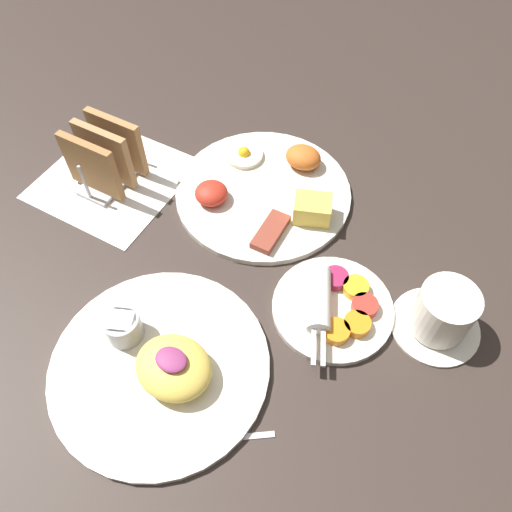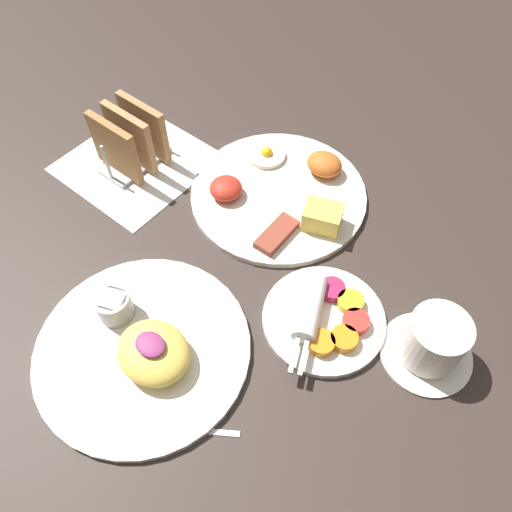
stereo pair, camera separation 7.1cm
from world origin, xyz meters
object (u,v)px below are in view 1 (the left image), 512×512
object	(u,v)px
plate_breakfast	(268,191)
plate_condiments	(333,306)
plate_foreground	(160,363)
toast_rack	(105,157)
coffee_cup	(442,314)

from	to	relation	value
plate_breakfast	plate_condiments	world-z (taller)	plate_breakfast
plate_breakfast	plate_foreground	bearing A→B (deg)	-86.21
toast_rack	coffee_cup	bearing A→B (deg)	-0.70
toast_rack	coffee_cup	distance (m)	0.55
plate_foreground	toast_rack	xyz separation A→B (m)	(-0.27, 0.23, 0.04)
coffee_cup	plate_foreground	bearing A→B (deg)	-141.74
plate_breakfast	plate_condiments	bearing A→B (deg)	-39.18
plate_condiments	plate_foreground	size ratio (longest dim) A/B	0.65
plate_foreground	toast_rack	world-z (taller)	toast_rack
plate_condiments	plate_foreground	bearing A→B (deg)	-130.56
plate_breakfast	plate_foreground	world-z (taller)	plate_foreground
plate_breakfast	coffee_cup	size ratio (longest dim) A/B	2.36
plate_breakfast	plate_condiments	size ratio (longest dim) A/B	1.55
plate_foreground	toast_rack	bearing A→B (deg)	138.69
plate_breakfast	plate_condiments	distance (m)	0.23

